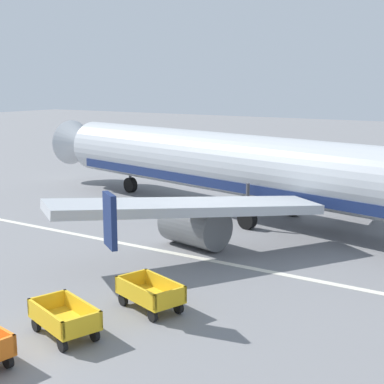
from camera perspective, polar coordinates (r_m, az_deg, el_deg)
apron_stripe at (r=26.97m, az=0.45°, el=-6.55°), size 120.00×0.36×0.01m
airplane at (r=34.22m, az=6.04°, el=2.40°), size 37.40×30.25×11.34m
baggage_cart_fourth_in_row at (r=19.39m, az=-12.61°, el=-12.17°), size 3.60×2.11×1.07m
baggage_cart_far_end at (r=21.04m, az=-4.21°, el=-10.03°), size 3.60×2.11×1.07m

